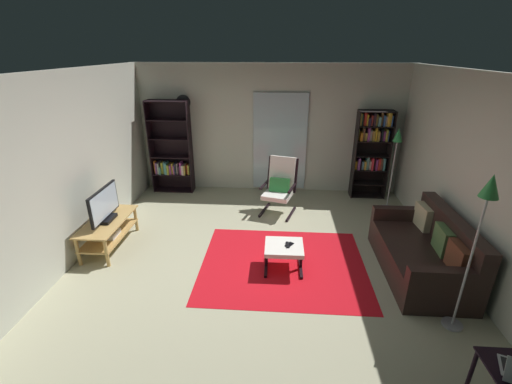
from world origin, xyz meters
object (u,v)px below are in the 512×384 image
at_px(floor_lamp_by_sofa, 484,211).
at_px(tv_remote, 288,245).
at_px(bookshelf_near_tv, 172,153).
at_px(ottoman, 284,250).
at_px(bookshelf_near_sofa, 372,148).
at_px(cell_phone, 289,245).
at_px(floor_lamp_by_shelf, 396,148).
at_px(wall_clock, 183,102).
at_px(television, 104,206).
at_px(lounge_armchair, 280,184).
at_px(tv_stand, 108,229).
at_px(leather_sofa, 425,253).

bearing_deg(floor_lamp_by_sofa, tv_remote, 152.74).
bearing_deg(bookshelf_near_tv, ottoman, -49.62).
xyz_separation_m(bookshelf_near_sofa, cell_phone, (-1.66, -2.71, -0.65)).
bearing_deg(ottoman, bookshelf_near_tv, 130.38).
xyz_separation_m(bookshelf_near_tv, floor_lamp_by_shelf, (4.34, -0.63, 0.36)).
xyz_separation_m(ottoman, floor_lamp_by_sofa, (1.87, -0.94, 1.10)).
bearing_deg(wall_clock, floor_lamp_by_sofa, -44.44).
xyz_separation_m(tv_remote, wall_clock, (-2.10, 2.91, 1.47)).
xyz_separation_m(television, bookshelf_near_sofa, (4.40, 2.32, 0.34)).
distance_m(tv_remote, cell_phone, 0.03).
bearing_deg(bookshelf_near_sofa, cell_phone, -121.47).
distance_m(television, wall_clock, 2.83).
bearing_deg(lounge_armchair, television, -150.62).
bearing_deg(cell_phone, wall_clock, 160.23).
distance_m(television, cell_phone, 2.78).
bearing_deg(lounge_armchair, bookshelf_near_sofa, 25.40).
bearing_deg(tv_stand, leather_sofa, -4.33).
relative_size(leather_sofa, floor_lamp_by_sofa, 0.97).
distance_m(leather_sofa, lounge_armchair, 2.68).
relative_size(floor_lamp_by_sofa, wall_clock, 6.15).
height_order(lounge_armchair, tv_remote, lounge_armchair).
relative_size(tv_stand, television, 1.43).
bearing_deg(cell_phone, tv_stand, -153.92).
distance_m(cell_phone, wall_clock, 3.89).
xyz_separation_m(tv_stand, ottoman, (2.67, -0.40, 0.01)).
bearing_deg(tv_remote, bookshelf_near_tv, 126.11).
xyz_separation_m(tv_stand, leather_sofa, (4.56, -0.35, 0.01)).
xyz_separation_m(television, ottoman, (2.67, -0.41, -0.38)).
xyz_separation_m(leather_sofa, cell_phone, (-1.82, -0.04, 0.07)).
bearing_deg(floor_lamp_by_sofa, wall_clock, 135.56).
relative_size(lounge_armchair, floor_lamp_by_sofa, 0.57).
bearing_deg(floor_lamp_by_shelf, wall_clock, 168.96).
xyz_separation_m(lounge_armchair, cell_phone, (0.14, -1.85, -0.16)).
relative_size(bookshelf_near_sofa, lounge_armchair, 1.72).
height_order(television, tv_remote, television).
relative_size(tv_stand, floor_lamp_by_shelf, 0.73).
bearing_deg(floor_lamp_by_shelf, floor_lamp_by_sofa, -92.29).
xyz_separation_m(television, leather_sofa, (4.56, -0.36, -0.38)).
bearing_deg(leather_sofa, cell_phone, -178.89).
bearing_deg(wall_clock, bookshelf_near_tv, -151.68).
bearing_deg(ottoman, tv_remote, 4.16).
distance_m(bookshelf_near_sofa, lounge_armchair, 2.05).
xyz_separation_m(tv_stand, floor_lamp_by_sofa, (4.54, -1.33, 1.11)).
xyz_separation_m(tv_stand, bookshelf_near_sofa, (4.40, 2.33, 0.73)).
bearing_deg(lounge_armchair, bookshelf_near_tv, 158.56).
height_order(ottoman, floor_lamp_by_sofa, floor_lamp_by_sofa).
bearing_deg(leather_sofa, tv_remote, -178.55).
bearing_deg(tv_remote, floor_lamp_by_shelf, 42.60).
relative_size(leather_sofa, wall_clock, 6.00).
height_order(bookshelf_near_tv, floor_lamp_by_sofa, bookshelf_near_tv).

